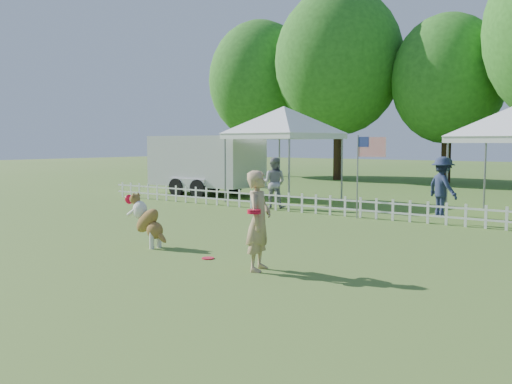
# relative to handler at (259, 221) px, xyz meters

# --- Properties ---
(ground) EXTENTS (120.00, 120.00, 0.00)m
(ground) POSITION_rel_handler_xyz_m (-1.47, 0.24, -0.86)
(ground) COLOR #33601E
(ground) RESTS_ON ground
(picket_fence) EXTENTS (22.00, 0.08, 0.60)m
(picket_fence) POSITION_rel_handler_xyz_m (-1.47, 7.24, -0.56)
(picket_fence) COLOR white
(picket_fence) RESTS_ON ground
(handler) EXTENTS (0.58, 0.72, 1.71)m
(handler) POSITION_rel_handler_xyz_m (0.00, 0.00, 0.00)
(handler) COLOR tan
(handler) RESTS_ON ground
(dog) EXTENTS (1.09, 0.40, 1.11)m
(dog) POSITION_rel_handler_xyz_m (-3.16, 0.36, -0.30)
(dog) COLOR brown
(dog) RESTS_ON ground
(frisbee_on_turf) EXTENTS (0.26, 0.26, 0.02)m
(frisbee_on_turf) POSITION_rel_handler_xyz_m (-1.35, 0.20, -0.85)
(frisbee_on_turf) COLOR red
(frisbee_on_turf) RESTS_ON ground
(canopy_tent_left) EXTENTS (3.64, 3.64, 3.42)m
(canopy_tent_left) POSITION_rel_handler_xyz_m (-6.04, 9.64, 0.85)
(canopy_tent_left) COLOR white
(canopy_tent_left) RESTS_ON ground
(cargo_trailer) EXTENTS (5.77, 2.68, 2.51)m
(cargo_trailer) POSITION_rel_handler_xyz_m (-10.17, 9.97, 0.40)
(cargo_trailer) COLOR silver
(cargo_trailer) RESTS_ON ground
(flag_pole) EXTENTS (0.92, 0.10, 2.39)m
(flag_pole) POSITION_rel_handler_xyz_m (-1.75, 7.08, 0.34)
(flag_pole) COLOR gray
(flag_pole) RESTS_ON ground
(spectator_a) EXTENTS (0.98, 0.86, 1.69)m
(spectator_a) POSITION_rel_handler_xyz_m (-5.14, 7.75, -0.01)
(spectator_a) COLOR #949297
(spectator_a) RESTS_ON ground
(spectator_b) EXTENTS (1.32, 1.19, 1.77)m
(spectator_b) POSITION_rel_handler_xyz_m (0.12, 8.84, 0.03)
(spectator_b) COLOR #222C49
(spectator_b) RESTS_ON ground
(tree_far_left) EXTENTS (6.60, 6.60, 11.00)m
(tree_far_left) POSITION_rel_handler_xyz_m (-16.47, 22.24, 4.64)
(tree_far_left) COLOR #27601B
(tree_far_left) RESTS_ON ground
(tree_left) EXTENTS (7.40, 7.40, 12.00)m
(tree_left) POSITION_rel_handler_xyz_m (-10.47, 21.74, 5.14)
(tree_left) COLOR #27601B
(tree_left) RESTS_ON ground
(tree_center_left) EXTENTS (6.00, 6.00, 9.80)m
(tree_center_left) POSITION_rel_handler_xyz_m (-4.47, 22.74, 4.04)
(tree_center_left) COLOR #27601B
(tree_center_left) RESTS_ON ground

